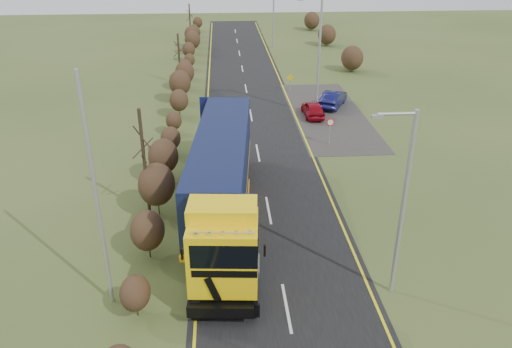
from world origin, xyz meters
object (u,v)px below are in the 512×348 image
Objects in this scene: lorry at (222,177)px; streetlight_near at (402,200)px; car_blue_sedan at (333,99)px; speed_sign at (330,127)px; car_red_hatchback at (313,109)px.

lorry is 9.62m from streetlight_near.
speed_sign reaches higher than car_blue_sedan.
lorry is at bearing 64.05° from car_red_hatchback.
car_red_hatchback is at bearing 88.39° from streetlight_near.
lorry is 4.33× the size of car_red_hatchback.
car_blue_sedan is 9.06m from speed_sign.
lorry is 18.09m from car_red_hatchback.
streetlight_near reaches higher than speed_sign.
car_blue_sedan is (9.88, 18.80, -1.86)m from lorry.
speed_sign is at bearing 87.43° from streetlight_near.
car_blue_sedan is at bearing 67.14° from lorry.
streetlight_near reaches higher than lorry.
speed_sign is (0.73, 16.34, -3.07)m from streetlight_near.
car_red_hatchback is 3.36m from car_blue_sedan.
streetlight_near is (-2.87, -25.12, 3.75)m from car_blue_sedan.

